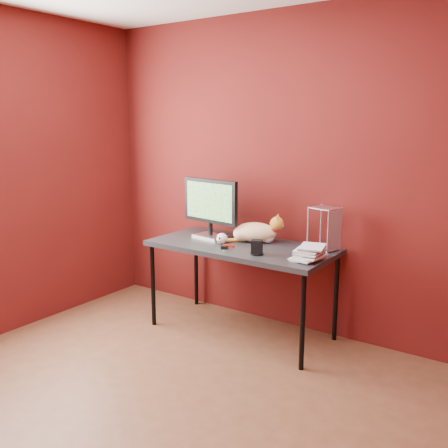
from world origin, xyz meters
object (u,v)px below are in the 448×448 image
Objects in this scene: cat at (256,232)px; skull_mug at (222,239)px; speaker at (257,248)px; desk at (241,251)px; book_stack at (301,178)px; monitor at (210,205)px.

skull_mug is at bearing -152.20° from cat.
cat is 4.13× the size of speaker.
desk is 0.34m from speaker.
book_stack is at bearing -9.55° from desk.
book_stack is at bearing 15.01° from skull_mug.
cat is at bearing 98.74° from speaker.
book_stack reaches higher than monitor.
speaker is (0.26, -0.19, 0.10)m from desk.
skull_mug is at bearing 139.77° from speaker.
monitor is at bearing 163.48° from skull_mug.
monitor is at bearing 169.29° from desk.
cat is 0.29m from skull_mug.
cat is at bearing 155.46° from book_stack.
desk is at bearing -129.67° from cat.
book_stack is (0.51, -0.23, 0.50)m from cat.
monitor is at bearing 133.49° from speaker.
desk is 2.60× the size of monitor.
monitor is 0.46m from cat.
speaker is 0.10× the size of book_stack.
cat is at bearing 17.04° from monitor.
skull_mug is 0.08× the size of book_stack.
cat is at bearing 64.28° from skull_mug.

